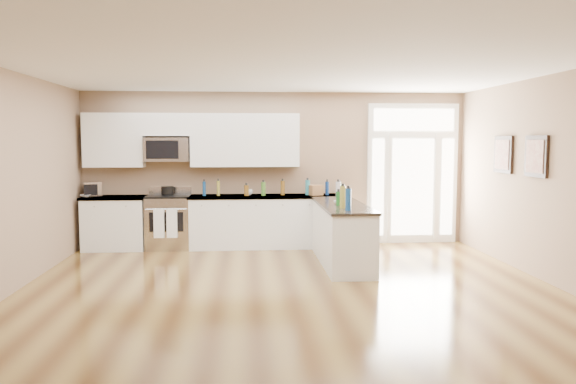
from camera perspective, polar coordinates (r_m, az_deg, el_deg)
The scene contains 20 objects.
ground at distance 6.63m, azimuth 0.75°, elevation -11.58°, with size 8.00×8.00×0.00m, color #4F3216.
room_shell at distance 6.35m, azimuth 0.77°, elevation 3.35°, with size 8.00×8.00×8.00m.
back_cabinet_left at distance 10.38m, azimuth -17.15°, elevation -3.18°, with size 1.10×0.66×0.94m.
back_cabinet_right at distance 10.13m, azimuth -1.98°, elevation -3.16°, with size 2.85×0.66×0.94m.
peninsula_cabinet at distance 8.81m, azimuth 5.47°, elevation -4.47°, with size 0.69×2.32×0.94m.
upper_cabinet_left at distance 10.42m, azimuth -17.25°, elevation 5.05°, with size 1.04×0.33×0.95m, color white.
upper_cabinet_right at distance 10.15m, azimuth -4.39°, elevation 5.27°, with size 1.94×0.33×0.95m, color white.
upper_cabinet_short at distance 10.25m, azimuth -12.19°, elevation 6.71°, with size 0.82×0.33×0.40m, color white.
microwave at distance 10.21m, azimuth -12.17°, elevation 4.24°, with size 0.78×0.41×0.42m.
entry_door at distance 10.75m, azimuth 12.51°, elevation 1.84°, with size 1.70×0.10×2.60m.
wall_art_near at distance 9.43m, azimuth 21.02°, elevation 3.57°, with size 0.05×0.58×0.58m.
wall_art_far at distance 8.53m, azimuth 23.89°, elevation 3.33°, with size 0.05×0.58×0.58m.
kitchen_range at distance 10.20m, azimuth -12.02°, elevation -2.97°, with size 0.76×0.68×1.08m.
stockpot at distance 10.24m, azimuth -12.14°, elevation 0.19°, with size 0.22×0.22×0.17m, color black.
toaster_oven at distance 10.48m, azimuth -19.23°, elevation 0.29°, with size 0.29×0.23×0.25m, color silver.
cardboard_box at distance 10.07m, azimuth 2.85°, elevation 0.19°, with size 0.22×0.16×0.18m, color brown.
bowl_left at distance 10.37m, azimuth -19.90°, elevation -0.37°, with size 0.17×0.17×0.04m, color white.
bowl_peninsula at distance 8.71m, azimuth 5.22°, elevation -1.05°, with size 0.17×0.17×0.05m, color white.
cup_counter at distance 10.13m, azimuth -4.01°, elevation -0.01°, with size 0.13×0.13×0.10m, color white.
counter_bottles at distance 9.26m, azimuth 2.05°, elevation 0.00°, with size 2.41×2.39×0.32m.
Camera 1 is at (-0.56, -6.32, 1.92)m, focal length 35.00 mm.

